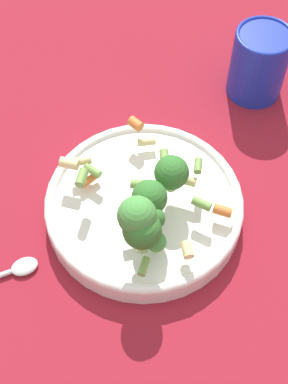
% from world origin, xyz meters
% --- Properties ---
extents(ground_plane, '(3.00, 3.00, 0.00)m').
position_xyz_m(ground_plane, '(0.00, 0.00, 0.00)').
color(ground_plane, maroon).
extents(bowl, '(0.27, 0.27, 0.04)m').
position_xyz_m(bowl, '(0.00, 0.00, 0.02)').
color(bowl, white).
rests_on(bowl, ground_plane).
extents(pasta_salad, '(0.21, 0.23, 0.10)m').
position_xyz_m(pasta_salad, '(0.00, 0.04, 0.09)').
color(pasta_salad, '#8CB766').
rests_on(pasta_salad, bowl).
extents(cup, '(0.09, 0.09, 0.12)m').
position_xyz_m(cup, '(-0.22, -0.20, 0.06)').
color(cup, '#192DAD').
rests_on(cup, ground_plane).
extents(spoon, '(0.15, 0.05, 0.01)m').
position_xyz_m(spoon, '(0.20, 0.06, 0.01)').
color(spoon, silver).
rests_on(spoon, ground_plane).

